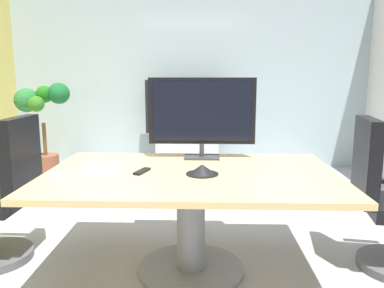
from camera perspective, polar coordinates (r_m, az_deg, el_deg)
The scene contains 11 objects.
ground_plane at distance 3.03m, azimuth -2.86°, elevation -16.97°, with size 7.35×7.35×0.00m, color #99999E.
wall_back_glass_partition at distance 5.86m, azimuth -0.40°, elevation 9.89°, with size 5.37×0.10×2.69m, color #9EB2B7.
conference_table at distance 2.69m, azimuth -0.18°, elevation -7.73°, with size 1.99×1.26×0.73m.
office_chair_left at distance 3.20m, azimuth -26.34°, elevation -7.76°, with size 0.60×0.57×1.09m.
tv_monitor at distance 3.03m, azimuth 1.48°, elevation 4.58°, with size 0.84×0.18×0.64m.
wall_display_unit at distance 5.59m, azimuth -0.66°, elevation 0.55°, with size 1.20×0.36×1.31m.
potted_plant at distance 5.59m, azimuth -21.36°, elevation 3.47°, with size 0.77×0.51×1.28m.
conference_phone at distance 2.57m, azimuth 1.52°, elevation -3.87°, with size 0.22×0.22×0.07m.
remote_control at distance 2.65m, azimuth -7.42°, elevation -4.03°, with size 0.05×0.17×0.02m, color black.
whiteboard_marker at distance 2.69m, azimuth -19.28°, elevation -4.27°, with size 0.13×0.02×0.02m, color silver.
paper_notepad at distance 2.77m, azimuth -13.57°, elevation -3.71°, with size 0.21×0.30×0.01m, color white.
Camera 1 is at (0.23, -2.68, 1.39)m, focal length 35.97 mm.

